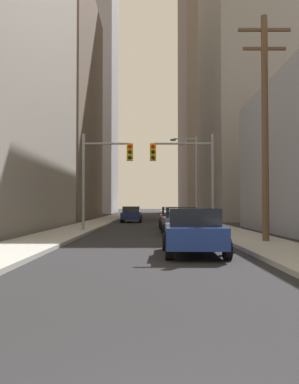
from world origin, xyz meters
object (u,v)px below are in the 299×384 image
object	(u,v)px
sedan_blue	(194,231)
traffic_signal_near_left	(106,166)
sedan_grey	(180,221)
sedan_maroon	(174,218)
traffic_signal_near_right	(186,166)
sedan_navy	(132,214)

from	to	relation	value
sedan_blue	traffic_signal_near_left	bearing A→B (deg)	109.13
sedan_grey	sedan_maroon	bearing A→B (deg)	89.89
sedan_maroon	traffic_signal_near_right	size ratio (longest dim) A/B	0.70
sedan_blue	traffic_signal_near_right	distance (m)	12.51
sedan_grey	traffic_signal_near_right	size ratio (longest dim) A/B	0.70
sedan_blue	traffic_signal_near_right	xyz separation A→B (m)	(0.74, 12.05, 3.28)
traffic_signal_near_left	traffic_signal_near_right	xyz separation A→B (m)	(4.92, 0.00, 0.04)
sedan_grey	traffic_signal_near_right	world-z (taller)	traffic_signal_near_right
sedan_navy	traffic_signal_near_left	xyz separation A→B (m)	(-1.01, -15.00, 3.24)
sedan_grey	traffic_signal_near_left	bearing A→B (deg)	147.78
traffic_signal_near_left	sedan_blue	bearing A→B (deg)	-70.87
sedan_maroon	sedan_navy	world-z (taller)	same
traffic_signal_near_left	traffic_signal_near_right	distance (m)	4.92
sedan_maroon	traffic_signal_near_right	distance (m)	4.82
sedan_blue	sedan_maroon	distance (m)	15.54
sedan_blue	sedan_maroon	size ratio (longest dim) A/B	1.01
sedan_blue	sedan_navy	world-z (taller)	same
sedan_navy	traffic_signal_near_left	size ratio (longest dim) A/B	0.71
sedan_blue	sedan_navy	xyz separation A→B (m)	(-3.17, 27.04, 0.00)
sedan_maroon	traffic_signal_near_left	world-z (taller)	traffic_signal_near_left
sedan_maroon	traffic_signal_near_right	world-z (taller)	traffic_signal_near_right
traffic_signal_near_left	traffic_signal_near_right	bearing A→B (deg)	0.01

